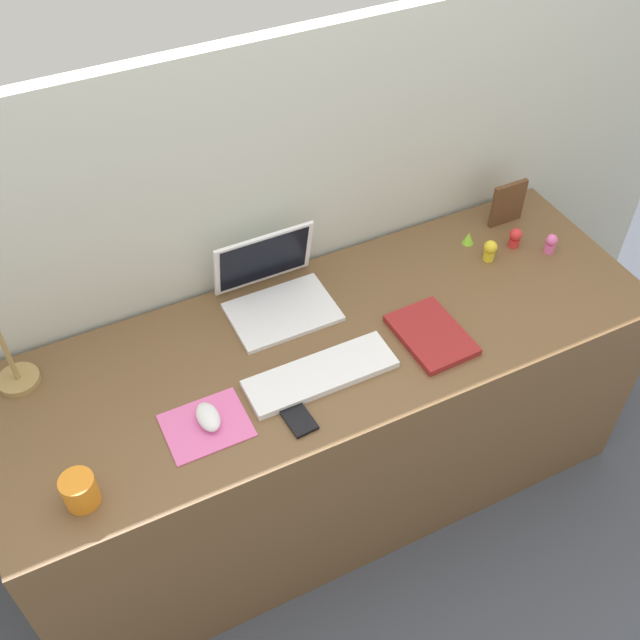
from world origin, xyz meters
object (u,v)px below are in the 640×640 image
Objects in this scene: laptop at (274,288)px; toy_figurine_yellow at (490,250)px; cell_phone at (296,415)px; notebook_pad at (431,335)px; keyboard at (321,374)px; toy_figurine_pink at (551,243)px; picture_frame at (508,203)px; mouse at (208,417)px; coffee_mug at (80,491)px; toy_figurine_red at (515,237)px; desk_lamp at (2,344)px; toy_figurine_lime at (468,238)px.

laptop reaches higher than toy_figurine_yellow.
toy_figurine_yellow is at bearing 15.71° from cell_phone.
notebook_pad is (0.33, -0.32, -0.04)m from laptop.
toy_figurine_pink is at bearing 9.26° from keyboard.
picture_frame is at bearing 0.76° from laptop.
mouse is 0.35m from coffee_mug.
laptop is 0.73× the size of keyboard.
coffee_mug is (-1.00, -0.08, 0.03)m from notebook_pad.
toy_figurine_red is (1.10, 0.22, 0.01)m from mouse.
desk_lamp reaches higher than toy_figurine_yellow.
desk_lamp is 1.51× the size of notebook_pad.
toy_figurine_red is (0.90, 0.30, 0.03)m from cell_phone.
notebook_pad is 3.67× the size of toy_figurine_pink.
toy_figurine_yellow is at bearing 11.63° from mouse.
toy_figurine_lime is 0.61× the size of toy_figurine_red.
desk_lamp is at bearing 99.17° from coffee_mug.
toy_figurine_pink is at bearing -35.74° from toy_figurine_lime.
picture_frame is (0.82, 0.01, 0.02)m from laptop.
coffee_mug reaches higher than mouse.
toy_figurine_yellow is (1.40, -0.12, -0.14)m from desk_lamp.
cell_phone is at bearing 0.19° from coffee_mug.
picture_frame reaches higher than mouse.
coffee_mug reaches higher than toy_figurine_lime.
keyboard is at bearing -164.81° from toy_figurine_red.
keyboard is 6.24× the size of toy_figurine_red.
picture_frame is at bearing 16.28° from mouse.
picture_frame reaches higher than toy_figurine_yellow.
cell_phone is 0.85× the size of picture_frame.
coffee_mug is at bearing -167.82° from toy_figurine_yellow.
toy_figurine_yellow is at bearing 29.42° from notebook_pad.
coffee_mug is at bearing -168.03° from toy_figurine_red.
desk_lamp is (-0.61, 0.40, 0.17)m from cell_phone.
notebook_pad is at bearing 0.11° from mouse.
picture_frame is at bearing 32.48° from notebook_pad.
coffee_mug is 1.36m from toy_figurine_yellow.
toy_figurine_pink is at bearing 9.14° from cell_phone.
keyboard is at bearing -156.47° from toy_figurine_lime.
coffee_mug is 1.28× the size of toy_figurine_pink.
picture_frame is 0.13m from toy_figurine_red.
toy_figurine_yellow is (1.00, 0.20, 0.02)m from mouse.
coffee_mug reaches higher than cell_phone.
picture_frame is 2.28× the size of toy_figurine_red.
keyboard is at bearing 1.78° from mouse.
toy_figurine_yellow is (0.68, 0.19, 0.03)m from keyboard.
desk_lamp is at bearing -179.74° from laptop.
laptop reaches higher than toy_figurine_pink.
cell_phone is at bearing -141.74° from keyboard.
cell_phone is at bearing -160.12° from toy_figurine_yellow.
laptop is 0.47m from notebook_pad.
toy_figurine_pink is 1.63× the size of toy_figurine_lime.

